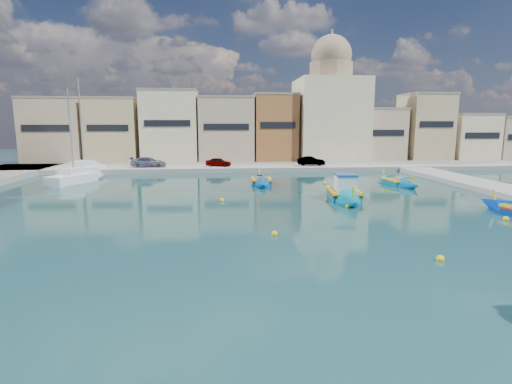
# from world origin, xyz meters

# --- Properties ---
(ground) EXTENTS (160.00, 160.00, 0.00)m
(ground) POSITION_xyz_m (0.00, 0.00, 0.00)
(ground) COLOR #113435
(ground) RESTS_ON ground
(north_quay) EXTENTS (80.00, 8.00, 0.60)m
(north_quay) POSITION_xyz_m (0.00, 32.00, 0.30)
(north_quay) COLOR gray
(north_quay) RESTS_ON ground
(north_townhouses) EXTENTS (83.20, 7.87, 10.19)m
(north_townhouses) POSITION_xyz_m (6.68, 39.36, 5.00)
(north_townhouses) COLOR tan
(north_townhouses) RESTS_ON ground
(church_block) EXTENTS (10.00, 10.00, 19.10)m
(church_block) POSITION_xyz_m (10.00, 40.00, 8.41)
(church_block) COLOR beige
(church_block) RESTS_ON ground
(parked_cars) EXTENTS (24.89, 2.28, 1.25)m
(parked_cars) POSITION_xyz_m (-7.97, 30.50, 1.20)
(parked_cars) COLOR #4C1919
(parked_cars) RESTS_ON north_quay
(luzzu_blue_cabin) EXTENTS (3.16, 9.27, 3.22)m
(luzzu_blue_cabin) POSITION_xyz_m (3.29, 10.14, 0.39)
(luzzu_blue_cabin) COLOR #007B9F
(luzzu_blue_cabin) RESTS_ON ground
(luzzu_cyan_mid) EXTENTS (2.56, 7.62, 2.21)m
(luzzu_cyan_mid) POSITION_xyz_m (10.86, 17.22, 0.23)
(luzzu_cyan_mid) COLOR #0060A2
(luzzu_cyan_mid) RESTS_ON ground
(luzzu_green) EXTENTS (2.03, 7.21, 2.26)m
(luzzu_green) POSITION_xyz_m (-2.54, 18.65, 0.24)
(luzzu_green) COLOR #00489E
(luzzu_green) RESTS_ON ground
(yacht_north) EXTENTS (4.39, 9.27, 11.93)m
(yacht_north) POSITION_xyz_m (-22.06, 28.44, 0.47)
(yacht_north) COLOR white
(yacht_north) RESTS_ON ground
(yacht_midnorth) EXTENTS (5.03, 7.48, 10.27)m
(yacht_midnorth) POSITION_xyz_m (-21.02, 22.30, 0.41)
(yacht_midnorth) COLOR white
(yacht_midnorth) RESTS_ON ground
(mooring_buoys) EXTENTS (18.13, 23.25, 0.36)m
(mooring_buoys) POSITION_xyz_m (1.81, 5.57, 0.08)
(mooring_buoys) COLOR yellow
(mooring_buoys) RESTS_ON ground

